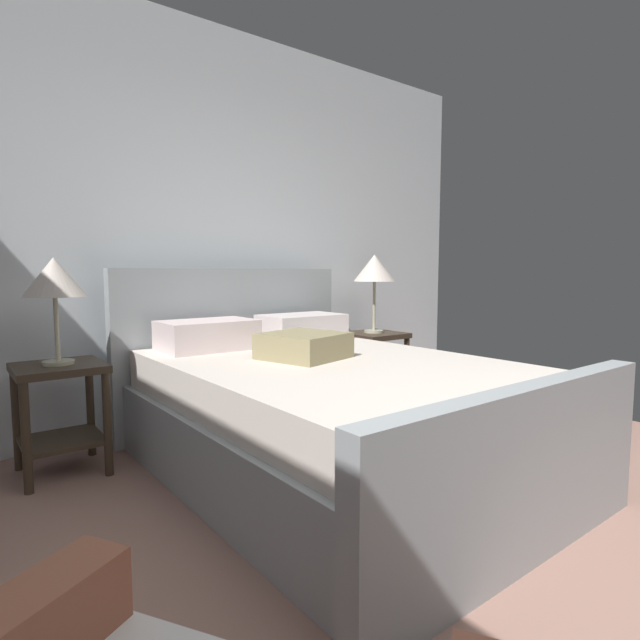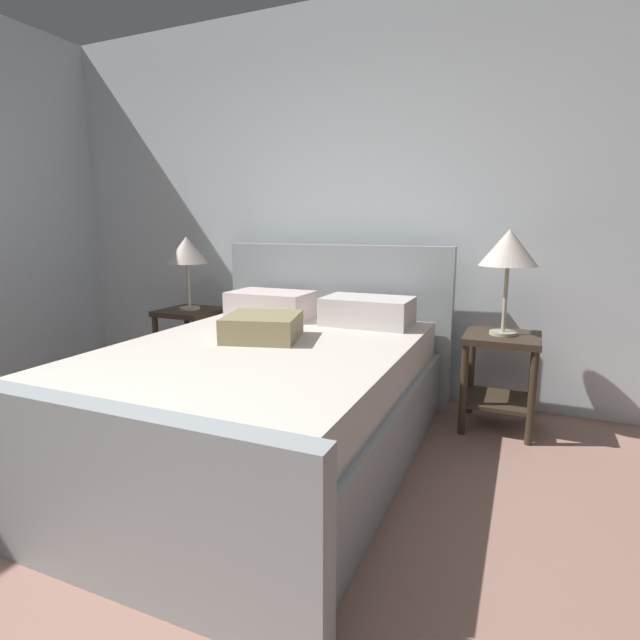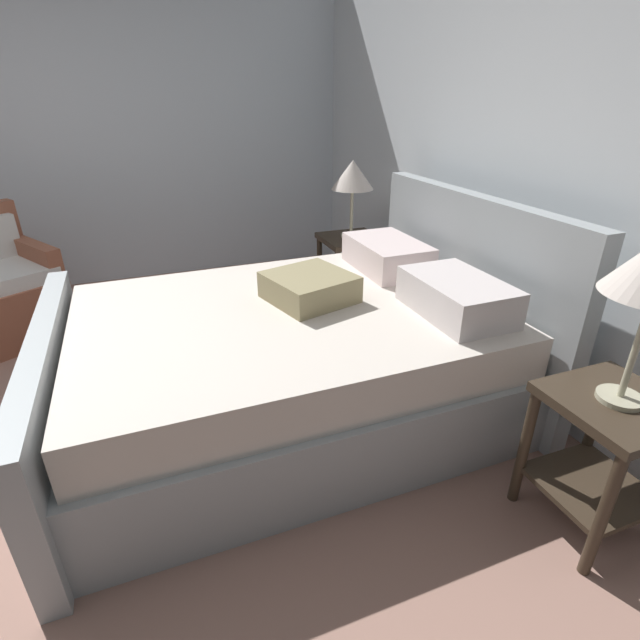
{
  "view_description": "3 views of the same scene",
  "coord_description": "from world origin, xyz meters",
  "px_view_note": "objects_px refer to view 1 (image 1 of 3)",
  "views": [
    {
      "loc": [
        -1.56,
        -0.52,
        1.09
      ],
      "look_at": [
        0.12,
        1.7,
        0.83
      ],
      "focal_mm": 28.18,
      "sensor_mm": 36.0,
      "label": 1
    },
    {
      "loc": [
        1.4,
        -0.65,
        1.26
      ],
      "look_at": [
        0.35,
        1.76,
        0.75
      ],
      "focal_mm": 27.48,
      "sensor_mm": 36.0,
      "label": 2
    },
    {
      "loc": [
        2.21,
        0.93,
        1.62
      ],
      "look_at": [
        0.11,
        1.73,
        0.53
      ],
      "focal_mm": 26.69,
      "sensor_mm": 36.0,
      "label": 3
    }
  ],
  "objects_px": {
    "bed": "(325,409)",
    "nightstand_right": "(374,356)",
    "table_lamp_right": "(374,270)",
    "table_lamp_left": "(54,279)",
    "nightstand_left": "(60,400)"
  },
  "relations": [
    {
      "from": "nightstand_left",
      "to": "table_lamp_left",
      "type": "xyz_separation_m",
      "value": [
        -0.0,
        0.0,
        0.65
      ]
    },
    {
      "from": "bed",
      "to": "table_lamp_left",
      "type": "bearing_deg",
      "value": 144.42
    },
    {
      "from": "table_lamp_left",
      "to": "bed",
      "type": "bearing_deg",
      "value": -35.58
    },
    {
      "from": "nightstand_right",
      "to": "table_lamp_right",
      "type": "relative_size",
      "value": 0.94
    },
    {
      "from": "nightstand_right",
      "to": "table_lamp_left",
      "type": "relative_size",
      "value": 1.05
    },
    {
      "from": "nightstand_right",
      "to": "table_lamp_right",
      "type": "xyz_separation_m",
      "value": [
        0.0,
        0.0,
        0.71
      ]
    },
    {
      "from": "bed",
      "to": "nightstand_right",
      "type": "xyz_separation_m",
      "value": [
        1.17,
        0.86,
        0.06
      ]
    },
    {
      "from": "bed",
      "to": "table_lamp_left",
      "type": "relative_size",
      "value": 4.06
    },
    {
      "from": "nightstand_right",
      "to": "nightstand_left",
      "type": "bearing_deg",
      "value": -179.47
    },
    {
      "from": "nightstand_left",
      "to": "table_lamp_left",
      "type": "height_order",
      "value": "table_lamp_left"
    },
    {
      "from": "bed",
      "to": "nightstand_right",
      "type": "relative_size",
      "value": 3.87
    },
    {
      "from": "bed",
      "to": "table_lamp_left",
      "type": "height_order",
      "value": "table_lamp_left"
    },
    {
      "from": "nightstand_right",
      "to": "table_lamp_right",
      "type": "height_order",
      "value": "table_lamp_right"
    },
    {
      "from": "nightstand_right",
      "to": "table_lamp_left",
      "type": "xyz_separation_m",
      "value": [
        -2.34,
        -0.02,
        0.65
      ]
    },
    {
      "from": "table_lamp_right",
      "to": "table_lamp_left",
      "type": "distance_m",
      "value": 2.34
    }
  ]
}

